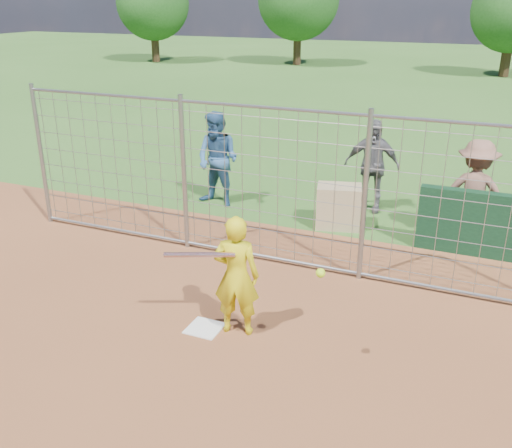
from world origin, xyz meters
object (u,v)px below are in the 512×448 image
at_px(batter, 236,276).
at_px(bystander_b, 372,166).
at_px(bystander_c, 474,193).
at_px(equipment_bin, 338,207).
at_px(bystander_a, 218,159).

bearing_deg(batter, bystander_b, -108.97).
height_order(bystander_b, bystander_c, bystander_b).
bearing_deg(equipment_bin, bystander_a, 160.71).
distance_m(batter, bystander_c, 4.88).
bearing_deg(bystander_b, equipment_bin, -110.70).
relative_size(bystander_a, bystander_b, 1.04).
xyz_separation_m(bystander_a, bystander_b, (2.93, 0.89, -0.03)).
height_order(batter, bystander_c, bystander_c).
distance_m(bystander_a, bystander_b, 3.07).
bearing_deg(equipment_bin, batter, -107.32).
bearing_deg(bystander_a, bystander_c, 7.12).
bearing_deg(bystander_a, batter, -52.95).
distance_m(batter, bystander_b, 5.15).
relative_size(bystander_c, equipment_bin, 2.29).
height_order(bystander_c, equipment_bin, bystander_c).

